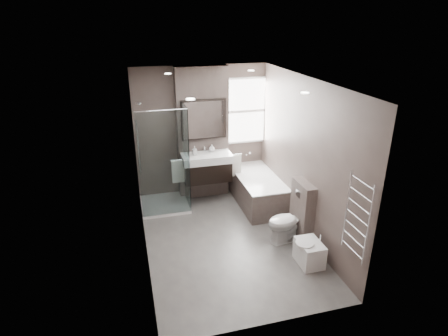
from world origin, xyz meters
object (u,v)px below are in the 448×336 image
object	(u,v)px
toilet	(288,221)
bidet	(309,252)
bathtub	(257,188)
vanity	(207,167)

from	to	relation	value
toilet	bidet	size ratio (longest dim) A/B	1.48
toilet	bidet	bearing A→B (deg)	-4.57
bathtub	vanity	bearing A→B (deg)	160.63
vanity	bathtub	xyz separation A→B (m)	(0.92, -0.33, -0.43)
vanity	bidet	distance (m)	2.63
bathtub	toilet	xyz separation A→B (m)	(0.05, -1.37, 0.04)
bidet	toilet	bearing A→B (deg)	93.84
vanity	bidet	xyz separation A→B (m)	(1.01, -2.36, -0.55)
vanity	bathtub	bearing A→B (deg)	-19.37
vanity	bathtub	world-z (taller)	vanity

